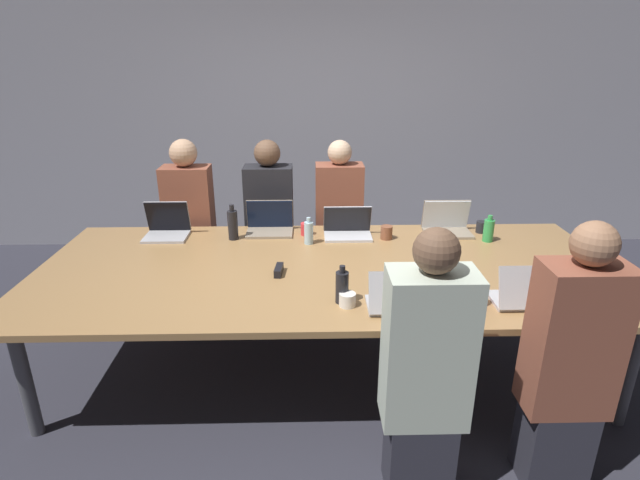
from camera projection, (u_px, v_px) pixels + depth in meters
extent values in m
plane|color=#2D2D38|center=(327.00, 364.00, 3.59)|extent=(24.00, 24.00, 0.00)
cube|color=#9999A3|center=(319.00, 120.00, 5.38)|extent=(12.00, 0.06, 2.80)
cube|color=#9E7547|center=(328.00, 269.00, 3.32)|extent=(3.83, 1.64, 0.04)
cylinder|color=#4C4C51|center=(25.00, 381.00, 2.82)|extent=(0.08, 0.08, 0.73)
cylinder|color=#4C4C51|center=(630.00, 372.00, 2.90)|extent=(0.08, 0.08, 0.73)
cylinder|color=#4C4C51|center=(109.00, 282.00, 4.01)|extent=(0.08, 0.08, 0.73)
cylinder|color=#4C4C51|center=(535.00, 277.00, 4.09)|extent=(0.08, 0.08, 0.73)
cube|color=#B7B7BC|center=(394.00, 305.00, 2.79)|extent=(0.30, 0.23, 0.02)
cube|color=#B7B7BC|center=(397.00, 293.00, 2.67)|extent=(0.31, 0.10, 0.22)
cube|color=black|center=(397.00, 292.00, 2.68)|extent=(0.30, 0.10, 0.21)
cube|color=#2D2D38|center=(418.00, 453.00, 2.50)|extent=(0.32, 0.24, 0.45)
cube|color=beige|center=(428.00, 349.00, 2.28)|extent=(0.40, 0.24, 0.77)
sphere|color=brown|center=(437.00, 251.00, 2.11)|extent=(0.20, 0.20, 0.20)
cylinder|color=white|center=(347.00, 300.00, 2.79)|extent=(0.09, 0.09, 0.08)
cylinder|color=black|center=(342.00, 287.00, 2.81)|extent=(0.07, 0.07, 0.18)
cylinder|color=black|center=(342.00, 269.00, 2.77)|extent=(0.03, 0.03, 0.04)
cube|color=#B7B7BC|center=(519.00, 300.00, 2.84)|extent=(0.32, 0.23, 0.02)
cube|color=#B7B7BC|center=(529.00, 288.00, 2.72)|extent=(0.32, 0.09, 0.23)
cube|color=silver|center=(528.00, 287.00, 2.73)|extent=(0.32, 0.09, 0.22)
cube|color=#2D2D38|center=(553.00, 441.00, 2.57)|extent=(0.32, 0.24, 0.45)
cube|color=brown|center=(574.00, 340.00, 2.35)|extent=(0.40, 0.24, 0.77)
sphere|color=#9E7051|center=(595.00, 244.00, 2.18)|extent=(0.21, 0.21, 0.21)
cylinder|color=red|center=(479.00, 297.00, 2.80)|extent=(0.09, 0.09, 0.09)
cube|color=silver|center=(348.00, 237.00, 3.81)|extent=(0.36, 0.22, 0.02)
cube|color=silver|center=(347.00, 219.00, 3.85)|extent=(0.37, 0.08, 0.21)
cube|color=black|center=(347.00, 219.00, 3.84)|extent=(0.36, 0.08, 0.21)
cube|color=#2D2D38|center=(338.00, 273.00, 4.51)|extent=(0.32, 0.24, 0.45)
cube|color=brown|center=(339.00, 208.00, 4.29)|extent=(0.40, 0.24, 0.77)
sphere|color=beige|center=(340.00, 152.00, 4.12)|extent=(0.20, 0.20, 0.20)
cylinder|color=brown|center=(386.00, 232.00, 3.77)|extent=(0.09, 0.09, 0.10)
cylinder|color=#ADD1E0|center=(309.00, 233.00, 3.67)|extent=(0.07, 0.07, 0.17)
cylinder|color=#ADD1E0|center=(309.00, 220.00, 3.63)|extent=(0.03, 0.03, 0.04)
cube|color=gray|center=(448.00, 233.00, 3.87)|extent=(0.36, 0.23, 0.02)
cube|color=gray|center=(446.00, 214.00, 3.92)|extent=(0.37, 0.06, 0.24)
cube|color=silver|center=(446.00, 214.00, 3.92)|extent=(0.36, 0.06, 0.23)
cylinder|color=#232328|center=(481.00, 227.00, 3.91)|extent=(0.08, 0.08, 0.09)
cylinder|color=green|center=(489.00, 231.00, 3.72)|extent=(0.08, 0.08, 0.17)
cylinder|color=green|center=(490.00, 218.00, 3.68)|extent=(0.03, 0.03, 0.04)
cube|color=#B7B7BC|center=(166.00, 237.00, 3.80)|extent=(0.32, 0.25, 0.02)
cube|color=#B7B7BC|center=(168.00, 216.00, 3.85)|extent=(0.33, 0.07, 0.25)
cube|color=black|center=(168.00, 217.00, 3.84)|extent=(0.32, 0.07, 0.24)
cube|color=#2D2D38|center=(195.00, 277.00, 4.43)|extent=(0.32, 0.24, 0.45)
cube|color=brown|center=(189.00, 211.00, 4.22)|extent=(0.40, 0.24, 0.77)
sphere|color=tan|center=(183.00, 153.00, 4.04)|extent=(0.23, 0.23, 0.23)
cube|color=gray|center=(270.00, 233.00, 3.88)|extent=(0.36, 0.23, 0.02)
cube|color=gray|center=(270.00, 214.00, 3.94)|extent=(0.36, 0.05, 0.23)
cube|color=#0F1933|center=(270.00, 214.00, 3.93)|extent=(0.36, 0.05, 0.23)
cube|color=#2D2D38|center=(272.00, 276.00, 4.45)|extent=(0.32, 0.24, 0.45)
cube|color=#232328|center=(269.00, 211.00, 4.23)|extent=(0.40, 0.24, 0.77)
sphere|color=brown|center=(267.00, 153.00, 4.05)|extent=(0.22, 0.22, 0.22)
cylinder|color=red|center=(306.00, 229.00, 3.86)|extent=(0.08, 0.08, 0.10)
cylinder|color=black|center=(233.00, 225.00, 3.75)|extent=(0.08, 0.08, 0.22)
cylinder|color=black|center=(232.00, 208.00, 3.70)|extent=(0.03, 0.03, 0.05)
cube|color=black|center=(279.00, 270.00, 3.19)|extent=(0.06, 0.15, 0.05)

